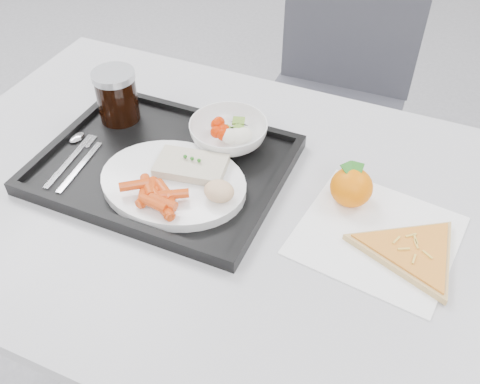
{
  "coord_description": "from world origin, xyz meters",
  "views": [
    {
      "loc": [
        0.31,
        -0.33,
        1.42
      ],
      "look_at": [
        0.03,
        0.3,
        0.77
      ],
      "focal_mm": 40.0,
      "sensor_mm": 36.0,
      "label": 1
    }
  ],
  "objects_px": {
    "tray": "(164,166)",
    "dinner_plate": "(173,183)",
    "tangerine": "(351,187)",
    "pizza_slice": "(413,252)",
    "chair": "(336,84)",
    "table": "(225,222)",
    "cola_glass": "(117,95)",
    "salad_bowl": "(229,133)"
  },
  "relations": [
    {
      "from": "chair",
      "to": "pizza_slice",
      "type": "xyz_separation_m",
      "value": [
        0.33,
        -0.79,
        0.22
      ]
    },
    {
      "from": "tray",
      "to": "dinner_plate",
      "type": "distance_m",
      "value": 0.07
    },
    {
      "from": "chair",
      "to": "tangerine",
      "type": "bearing_deg",
      "value": -74.07
    },
    {
      "from": "salad_bowl",
      "to": "pizza_slice",
      "type": "bearing_deg",
      "value": -19.18
    },
    {
      "from": "table",
      "to": "tangerine",
      "type": "distance_m",
      "value": 0.25
    },
    {
      "from": "salad_bowl",
      "to": "tangerine",
      "type": "height_order",
      "value": "tangerine"
    },
    {
      "from": "chair",
      "to": "dinner_plate",
      "type": "distance_m",
      "value": 0.85
    },
    {
      "from": "chair",
      "to": "cola_glass",
      "type": "xyz_separation_m",
      "value": [
        -0.3,
        -0.67,
        0.28
      ]
    },
    {
      "from": "dinner_plate",
      "to": "tangerine",
      "type": "relative_size",
      "value": 2.72
    },
    {
      "from": "cola_glass",
      "to": "tangerine",
      "type": "bearing_deg",
      "value": -4.26
    },
    {
      "from": "tangerine",
      "to": "table",
      "type": "bearing_deg",
      "value": -159.63
    },
    {
      "from": "dinner_plate",
      "to": "pizza_slice",
      "type": "bearing_deg",
      "value": 2.9
    },
    {
      "from": "dinner_plate",
      "to": "pizza_slice",
      "type": "relative_size",
      "value": 1.09
    },
    {
      "from": "table",
      "to": "dinner_plate",
      "type": "distance_m",
      "value": 0.13
    },
    {
      "from": "tangerine",
      "to": "chair",
      "type": "bearing_deg",
      "value": 105.93
    },
    {
      "from": "table",
      "to": "dinner_plate",
      "type": "height_order",
      "value": "dinner_plate"
    },
    {
      "from": "chair",
      "to": "salad_bowl",
      "type": "bearing_deg",
      "value": -94.89
    },
    {
      "from": "dinner_plate",
      "to": "chair",
      "type": "bearing_deg",
      "value": 83.37
    },
    {
      "from": "cola_glass",
      "to": "tangerine",
      "type": "xyz_separation_m",
      "value": [
        0.5,
        -0.04,
        -0.04
      ]
    },
    {
      "from": "dinner_plate",
      "to": "salad_bowl",
      "type": "relative_size",
      "value": 1.78
    },
    {
      "from": "tangerine",
      "to": "pizza_slice",
      "type": "bearing_deg",
      "value": -33.31
    },
    {
      "from": "chair",
      "to": "cola_glass",
      "type": "relative_size",
      "value": 8.61
    },
    {
      "from": "tray",
      "to": "pizza_slice",
      "type": "xyz_separation_m",
      "value": [
        0.47,
        -0.03,
        0.0
      ]
    },
    {
      "from": "chair",
      "to": "salad_bowl",
      "type": "height_order",
      "value": "chair"
    },
    {
      "from": "table",
      "to": "tray",
      "type": "bearing_deg",
      "value": 170.77
    },
    {
      "from": "cola_glass",
      "to": "pizza_slice",
      "type": "distance_m",
      "value": 0.64
    },
    {
      "from": "tangerine",
      "to": "pizza_slice",
      "type": "distance_m",
      "value": 0.15
    },
    {
      "from": "dinner_plate",
      "to": "pizza_slice",
      "type": "distance_m",
      "value": 0.42
    },
    {
      "from": "tray",
      "to": "pizza_slice",
      "type": "relative_size",
      "value": 1.82
    },
    {
      "from": "tangerine",
      "to": "pizza_slice",
      "type": "relative_size",
      "value": 0.4
    },
    {
      "from": "chair",
      "to": "pizza_slice",
      "type": "height_order",
      "value": "chair"
    },
    {
      "from": "tray",
      "to": "dinner_plate",
      "type": "relative_size",
      "value": 1.67
    },
    {
      "from": "tangerine",
      "to": "dinner_plate",
      "type": "bearing_deg",
      "value": -160.61
    },
    {
      "from": "salad_bowl",
      "to": "cola_glass",
      "type": "relative_size",
      "value": 1.41
    },
    {
      "from": "cola_glass",
      "to": "pizza_slice",
      "type": "bearing_deg",
      "value": -10.87
    },
    {
      "from": "chair",
      "to": "tray",
      "type": "distance_m",
      "value": 0.81
    },
    {
      "from": "cola_glass",
      "to": "tangerine",
      "type": "relative_size",
      "value": 1.09
    },
    {
      "from": "table",
      "to": "dinner_plate",
      "type": "relative_size",
      "value": 4.44
    },
    {
      "from": "chair",
      "to": "tray",
      "type": "relative_size",
      "value": 2.07
    },
    {
      "from": "table",
      "to": "chair",
      "type": "xyz_separation_m",
      "value": [
        0.01,
        0.79,
        -0.15
      ]
    },
    {
      "from": "dinner_plate",
      "to": "cola_glass",
      "type": "relative_size",
      "value": 2.5
    },
    {
      "from": "chair",
      "to": "tangerine",
      "type": "distance_m",
      "value": 0.78
    }
  ]
}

